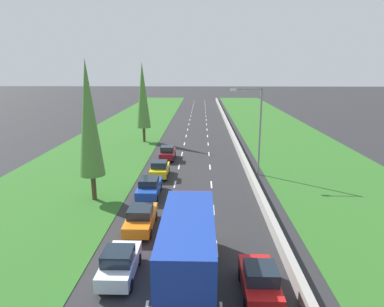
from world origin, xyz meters
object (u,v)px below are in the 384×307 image
blue_box_truck_centre_lane (189,248)px  maroon_hatchback_left_lane (168,153)px  poplar_tree_third (143,95)px  street_light_mast (257,125)px  red_hatchback_right_lane (260,281)px  yellow_hatchback_left_lane (160,169)px  orange_sedan_left_lane (141,218)px  blue_sedan_left_lane (149,187)px  white_hatchback_left_lane (120,263)px  poplar_tree_second (89,119)px

blue_box_truck_centre_lane → maroon_hatchback_left_lane: 25.21m
poplar_tree_third → street_light_mast: 21.45m
maroon_hatchback_left_lane → poplar_tree_third: 12.72m
maroon_hatchback_left_lane → street_light_mast: street_light_mast is taller
red_hatchback_right_lane → yellow_hatchback_left_lane: (-7.12, 18.74, 0.00)m
maroon_hatchback_left_lane → street_light_mast: size_ratio=0.43×
orange_sedan_left_lane → blue_sedan_left_lane: size_ratio=1.00×
orange_sedan_left_lane → blue_sedan_left_lane: 6.35m
white_hatchback_left_lane → red_hatchback_right_lane: (7.16, -1.32, 0.00)m
street_light_mast → poplar_tree_third: bearing=131.7°
maroon_hatchback_left_lane → blue_sedan_left_lane: bearing=-91.9°
red_hatchback_right_lane → street_light_mast: 20.48m
red_hatchback_right_lane → street_light_mast: size_ratio=0.43×
orange_sedan_left_lane → blue_sedan_left_lane: bearing=93.3°
poplar_tree_second → poplar_tree_third: size_ratio=0.99×
poplar_tree_second → street_light_mast: bearing=27.0°
orange_sedan_left_lane → street_light_mast: bearing=52.7°
white_hatchback_left_lane → poplar_tree_third: size_ratio=0.33×
red_hatchback_right_lane → maroon_hatchback_left_lane: 26.51m
poplar_tree_second → street_light_mast: size_ratio=1.29×
poplar_tree_third → blue_sedan_left_lane: bearing=-79.6°
poplar_tree_third → blue_box_truck_centre_lane: bearing=-77.1°
orange_sedan_left_lane → maroon_hatchback_left_lane: size_ratio=1.15×
blue_box_truck_centre_lane → orange_sedan_left_lane: size_ratio=2.09×
white_hatchback_left_lane → street_light_mast: (9.87, 18.50, 4.40)m
yellow_hatchback_left_lane → street_light_mast: (9.83, 1.08, 4.40)m
orange_sedan_left_lane → poplar_tree_second: (-4.89, 5.32, 6.06)m
white_hatchback_left_lane → blue_box_truck_centre_lane: bearing=-10.3°
yellow_hatchback_left_lane → maroon_hatchback_left_lane: size_ratio=1.00×
poplar_tree_second → poplar_tree_third: (0.41, 23.43, 0.05)m
white_hatchback_left_lane → yellow_hatchback_left_lane: same height
red_hatchback_right_lane → poplar_tree_second: 18.19m
blue_box_truck_centre_lane → street_light_mast: street_light_mast is taller
poplar_tree_third → yellow_hatchback_left_lane: bearing=-75.6°
red_hatchback_right_lane → orange_sedan_left_lane: bearing=135.0°
white_hatchback_left_lane → blue_sedan_left_lane: size_ratio=0.87×
maroon_hatchback_left_lane → poplar_tree_third: (-4.52, 10.22, 6.08)m
poplar_tree_third → orange_sedan_left_lane: bearing=-81.1°
poplar_tree_third → street_light_mast: (14.21, -15.97, -1.69)m
blue_box_truck_centre_lane → poplar_tree_second: 15.17m
white_hatchback_left_lane → blue_box_truck_centre_lane: size_ratio=0.41×
red_hatchback_right_lane → yellow_hatchback_left_lane: same height
yellow_hatchback_left_lane → street_light_mast: size_ratio=0.43×
orange_sedan_left_lane → maroon_hatchback_left_lane: (0.04, 18.54, 0.02)m
red_hatchback_right_lane → street_light_mast: bearing=82.2°
street_light_mast → blue_box_truck_centre_lane: bearing=-107.9°
blue_box_truck_centre_lane → street_light_mast: (6.19, 19.17, 3.05)m
white_hatchback_left_lane → poplar_tree_third: bearing=97.2°
street_light_mast → yellow_hatchback_left_lane: bearing=-173.8°
poplar_tree_third → street_light_mast: size_ratio=1.30×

